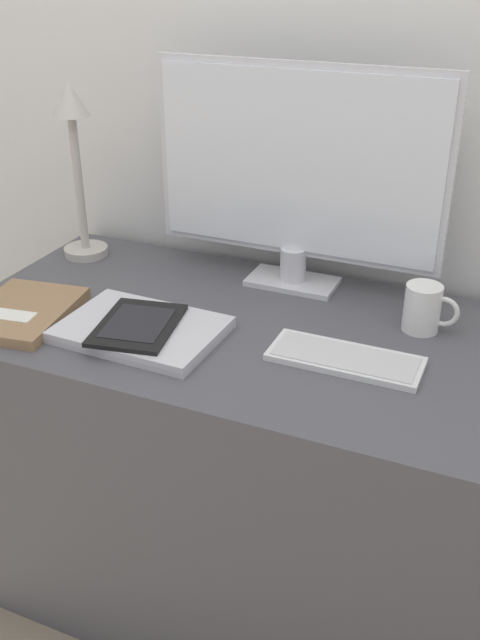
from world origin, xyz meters
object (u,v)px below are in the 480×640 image
at_px(laptop, 141,330).
at_px(notebook, 22,312).
at_px(desk_lamp, 75,151).
at_px(ereader, 138,325).
at_px(keyboard, 345,359).
at_px(coffee_mug, 424,308).
at_px(monitor, 297,173).

xyz_separation_m(laptop, notebook, (-0.26, -0.03, 0.00)).
bearing_deg(desk_lamp, ereader, -43.13).
height_order(keyboard, coffee_mug, coffee_mug).
bearing_deg(coffee_mug, ereader, -153.41).
height_order(keyboard, notebook, notebook).
relative_size(keyboard, desk_lamp, 0.68).
bearing_deg(keyboard, laptop, -171.36).
bearing_deg(notebook, coffee_mug, 19.59).
distance_m(laptop, coffee_mug, 0.56).
distance_m(monitor, notebook, 0.64).
bearing_deg(monitor, keyboard, -54.37).
bearing_deg(desk_lamp, coffee_mug, -4.18).
xyz_separation_m(laptop, desk_lamp, (-0.33, 0.30, 0.25)).
bearing_deg(desk_lamp, laptop, -42.02).
distance_m(notebook, coffee_mug, 0.81).
bearing_deg(laptop, notebook, -172.99).
relative_size(laptop, notebook, 1.15).
relative_size(keyboard, notebook, 1.04).
bearing_deg(keyboard, desk_lamp, 161.76).
height_order(keyboard, desk_lamp, desk_lamp).
relative_size(ereader, notebook, 0.81).
bearing_deg(ereader, laptop, 87.19).
relative_size(desk_lamp, notebook, 1.52).
bearing_deg(desk_lamp, notebook, -78.08).
height_order(desk_lamp, coffee_mug, desk_lamp).
relative_size(desk_lamp, coffee_mug, 3.84).
bearing_deg(desk_lamp, keyboard, -18.24).
distance_m(keyboard, ereader, 0.40).
bearing_deg(keyboard, notebook, -172.01).
bearing_deg(laptop, desk_lamp, 137.98).
height_order(ereader, coffee_mug, coffee_mug).
bearing_deg(notebook, monitor, 39.58).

